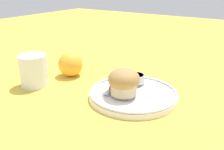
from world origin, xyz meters
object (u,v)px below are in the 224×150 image
muffin (124,82)px  butter_knife (113,82)px  orange_fruit (71,64)px  juice_glass (34,71)px

muffin → butter_knife: muffin is taller
muffin → orange_fruit: size_ratio=1.02×
muffin → juice_glass: juice_glass is taller
butter_knife → juice_glass: (-0.10, 0.20, 0.02)m
muffin → juice_glass: bearing=102.2°
muffin → orange_fruit: muffin is taller
butter_knife → juice_glass: juice_glass is taller
juice_glass → butter_knife: bearing=-64.1°
butter_knife → orange_fruit: size_ratio=2.03×
butter_knife → orange_fruit: bearing=66.2°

